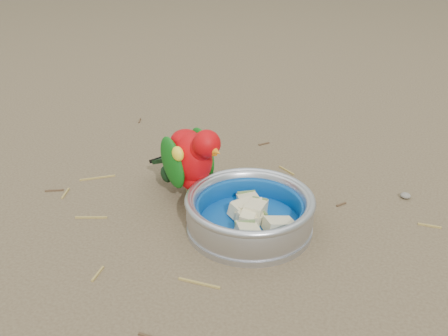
% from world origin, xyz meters
% --- Properties ---
extents(ground, '(60.00, 60.00, 0.00)m').
position_xyz_m(ground, '(0.00, 0.00, 0.00)').
color(ground, brown).
extents(food_bowl, '(0.21, 0.21, 0.02)m').
position_xyz_m(food_bowl, '(0.02, 0.02, 0.01)').
color(food_bowl, '#B2B2BA').
rests_on(food_bowl, ground).
extents(bowl_wall, '(0.21, 0.21, 0.04)m').
position_xyz_m(bowl_wall, '(0.02, 0.02, 0.04)').
color(bowl_wall, '#B2B2BA').
rests_on(bowl_wall, food_bowl).
extents(fruit_wedges, '(0.12, 0.12, 0.03)m').
position_xyz_m(fruit_wedges, '(0.02, 0.02, 0.03)').
color(fruit_wedges, beige).
rests_on(fruit_wedges, food_bowl).
extents(lory_parrot, '(0.20, 0.16, 0.15)m').
position_xyz_m(lory_parrot, '(-0.11, 0.07, 0.07)').
color(lory_parrot, '#B60408').
rests_on(lory_parrot, ground).
extents(ground_debris, '(0.90, 0.80, 0.01)m').
position_xyz_m(ground_debris, '(0.05, 0.04, 0.00)').
color(ground_debris, olive).
rests_on(ground_debris, ground).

